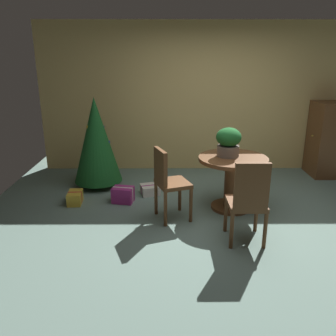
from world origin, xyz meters
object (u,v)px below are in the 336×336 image
(holiday_tree, at_px, (96,140))
(gift_box_purple, at_px, (123,195))
(wooden_chair_left, at_px, (168,180))
(flower_vase, at_px, (228,141))
(wooden_cabinet, at_px, (327,139))
(gift_box_gold, at_px, (75,198))
(gift_box_cream, at_px, (150,190))
(wooden_chair_near, at_px, (248,199))
(round_dining_table, at_px, (232,174))

(holiday_tree, distance_m, gift_box_purple, 1.05)
(wooden_chair_left, bearing_deg, holiday_tree, 132.70)
(flower_vase, relative_size, wooden_cabinet, 0.30)
(wooden_chair_left, height_order, gift_box_gold, wooden_chair_left)
(gift_box_gold, bearing_deg, gift_box_cream, 18.31)
(wooden_chair_near, distance_m, gift_box_cream, 1.92)
(gift_box_cream, bearing_deg, wooden_chair_near, -52.20)
(wooden_chair_near, xyz_separation_m, holiday_tree, (-1.99, 1.84, 0.23))
(flower_vase, relative_size, gift_box_cream, 1.15)
(round_dining_table, height_order, wooden_chair_near, wooden_chair_near)
(round_dining_table, bearing_deg, gift_box_cream, 155.06)
(flower_vase, bearing_deg, gift_box_gold, 176.74)
(gift_box_purple, distance_m, gift_box_cream, 0.49)
(round_dining_table, relative_size, gift_box_purple, 2.82)
(flower_vase, relative_size, gift_box_gold, 1.22)
(flower_vase, bearing_deg, gift_box_cream, 156.22)
(flower_vase, distance_m, wooden_cabinet, 2.42)
(gift_box_cream, bearing_deg, gift_box_purple, -140.66)
(flower_vase, distance_m, gift_box_cream, 1.46)
(wooden_chair_near, xyz_separation_m, gift_box_cream, (-1.14, 1.47, -0.46))
(wooden_chair_near, relative_size, gift_box_purple, 3.00)
(wooden_chair_left, height_order, gift_box_purple, wooden_chair_left)
(gift_box_cream, bearing_deg, holiday_tree, 156.75)
(wooden_chair_left, bearing_deg, wooden_cabinet, 32.26)
(flower_vase, bearing_deg, gift_box_purple, 173.57)
(round_dining_table, xyz_separation_m, wooden_cabinet, (1.90, 1.43, 0.14))
(wooden_chair_near, xyz_separation_m, wooden_cabinet, (1.90, 2.37, 0.11))
(wooden_chair_near, bearing_deg, gift_box_cream, 127.80)
(gift_box_purple, height_order, gift_box_gold, gift_box_purple)
(flower_vase, xyz_separation_m, gift_box_purple, (-1.45, 0.16, -0.83))
(round_dining_table, bearing_deg, flower_vase, 139.38)
(wooden_cabinet, bearing_deg, gift_box_purple, -160.47)
(wooden_chair_left, bearing_deg, gift_box_cream, 107.58)
(wooden_chair_left, xyz_separation_m, gift_box_gold, (-1.33, 0.50, -0.45))
(wooden_chair_left, xyz_separation_m, gift_box_purple, (-0.65, 0.54, -0.42))
(flower_vase, bearing_deg, wooden_cabinet, 34.97)
(gift_box_cream, distance_m, wooden_cabinet, 3.23)
(holiday_tree, xyz_separation_m, wooden_cabinet, (3.89, 0.54, -0.12))
(gift_box_purple, xyz_separation_m, wooden_cabinet, (3.42, 1.21, 0.53))
(gift_box_cream, bearing_deg, wooden_chair_left, -72.42)
(round_dining_table, height_order, gift_box_purple, round_dining_table)
(wooden_chair_near, distance_m, gift_box_gold, 2.51)
(gift_box_purple, relative_size, gift_box_gold, 1.04)
(gift_box_gold, distance_m, wooden_cabinet, 4.33)
(wooden_chair_near, height_order, gift_box_purple, wooden_chair_near)
(gift_box_purple, bearing_deg, wooden_chair_left, -39.78)
(wooden_chair_left, height_order, wooden_cabinet, wooden_cabinet)
(round_dining_table, relative_size, holiday_tree, 0.65)
(flower_vase, xyz_separation_m, wooden_chair_left, (-0.81, -0.37, -0.41))
(holiday_tree, height_order, gift_box_gold, holiday_tree)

